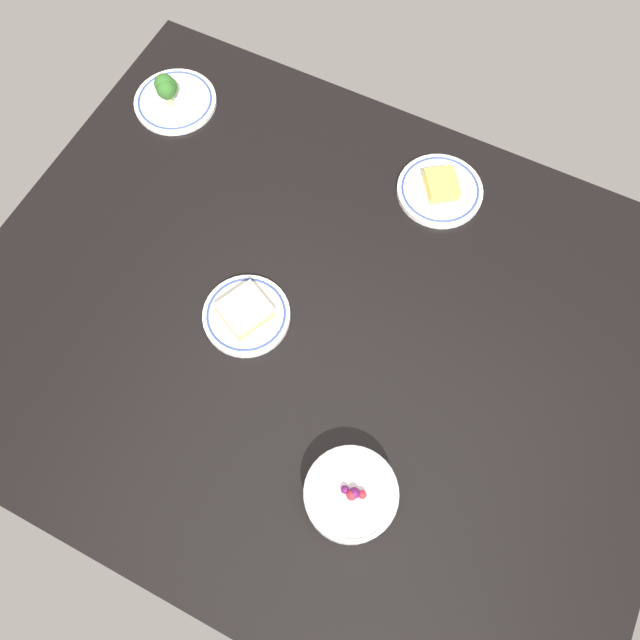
{
  "coord_description": "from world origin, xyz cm",
  "views": [
    {
      "loc": [
        20.99,
        -41.98,
        117.68
      ],
      "look_at": [
        0.0,
        0.0,
        6.0
      ],
      "focal_mm": 35.04,
      "sensor_mm": 36.0,
      "label": 1
    }
  ],
  "objects_px": {
    "plate_sandwich": "(246,314)",
    "bowl_berries": "(351,495)",
    "plate_cheese": "(440,189)",
    "plate_broccoli": "(172,96)"
  },
  "relations": [
    {
      "from": "plate_sandwich",
      "to": "bowl_berries",
      "type": "bearing_deg",
      "value": -33.69
    },
    {
      "from": "bowl_berries",
      "to": "plate_sandwich",
      "type": "bearing_deg",
      "value": 146.31
    },
    {
      "from": "plate_cheese",
      "to": "plate_broccoli",
      "type": "bearing_deg",
      "value": -175.83
    },
    {
      "from": "plate_sandwich",
      "to": "bowl_berries",
      "type": "distance_m",
      "value": 0.4
    },
    {
      "from": "plate_broccoli",
      "to": "plate_cheese",
      "type": "bearing_deg",
      "value": 4.17
    },
    {
      "from": "plate_cheese",
      "to": "bowl_berries",
      "type": "bearing_deg",
      "value": -81.24
    },
    {
      "from": "plate_sandwich",
      "to": "plate_cheese",
      "type": "height_order",
      "value": "plate_sandwich"
    },
    {
      "from": "plate_broccoli",
      "to": "plate_cheese",
      "type": "height_order",
      "value": "plate_broccoli"
    },
    {
      "from": "plate_sandwich",
      "to": "plate_broccoli",
      "type": "height_order",
      "value": "plate_broccoli"
    },
    {
      "from": "plate_broccoli",
      "to": "bowl_berries",
      "type": "height_order",
      "value": "plate_broccoli"
    }
  ]
}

